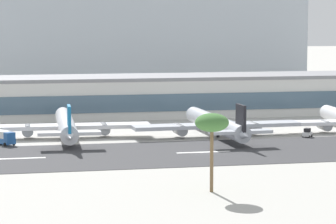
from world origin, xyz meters
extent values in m
plane|color=#B2AFA8|center=(0.00, 0.00, 0.00)|extent=(1400.00, 1400.00, 0.00)
cube|color=#38383A|center=(0.00, 1.05, 0.04)|extent=(800.00, 33.86, 0.08)
cube|color=white|center=(-39.87, 1.05, 0.09)|extent=(12.00, 1.20, 0.01)
cube|color=white|center=(0.16, 1.05, 0.09)|extent=(12.00, 1.20, 0.01)
cube|color=silver|center=(-10.21, 71.31, 5.56)|extent=(187.12, 22.84, 11.13)
cube|color=#476075|center=(-10.21, 59.73, 5.01)|extent=(181.50, 0.30, 5.01)
cube|color=gray|center=(-10.21, 71.31, 11.63)|extent=(188.99, 23.07, 1.00)
cube|color=#A8B2BC|center=(10.42, 163.05, 21.11)|extent=(144.23, 26.54, 42.23)
cylinder|color=silver|center=(-27.18, 30.39, 3.21)|extent=(5.92, 41.61, 4.15)
sphere|color=silver|center=(-26.29, 51.10, 3.21)|extent=(3.94, 3.94, 3.94)
cone|color=silver|center=(-28.07, 9.67, 3.21)|extent=(4.05, 7.62, 3.73)
cube|color=silver|center=(-27.22, 29.56, 2.80)|extent=(41.40, 7.97, 0.91)
cylinder|color=gray|center=(-17.96, 29.16, 2.07)|extent=(2.94, 5.92, 2.70)
cylinder|color=gray|center=(-36.47, 29.95, 2.07)|extent=(2.94, 5.92, 2.70)
cube|color=silver|center=(-27.99, 11.33, 3.63)|extent=(14.13, 4.02, 0.73)
cube|color=#1975B2|center=(-27.99, 11.33, 6.53)|extent=(0.90, 5.62, 6.63)
cylinder|color=black|center=(-27.27, 28.31, 0.57)|extent=(0.75, 0.75, 1.14)
cylinder|color=silver|center=(9.36, 24.80, 3.19)|extent=(5.58, 41.26, 4.11)
sphere|color=silver|center=(8.63, 45.36, 3.19)|extent=(3.91, 3.91, 3.91)
cone|color=silver|center=(10.09, 4.24, 3.19)|extent=(3.96, 7.53, 3.70)
cube|color=silver|center=(9.39, 23.98, 2.78)|extent=(42.35, 7.67, 0.91)
cylinder|color=gray|center=(18.87, 24.31, 2.06)|extent=(2.88, 5.85, 2.67)
cylinder|color=gray|center=(-0.09, 23.64, 2.06)|extent=(2.88, 5.85, 2.67)
cube|color=silver|center=(10.03, 5.89, 3.60)|extent=(14.44, 3.90, 0.72)
cube|color=black|center=(10.03, 5.89, 6.48)|extent=(0.86, 5.57, 6.58)
cylinder|color=black|center=(9.43, 22.74, 0.57)|extent=(0.74, 0.74, 1.13)
sphere|color=white|center=(47.04, 44.93, 3.02)|extent=(3.70, 3.70, 3.70)
cylinder|color=gray|center=(38.14, 25.07, 1.95)|extent=(2.79, 5.57, 2.53)
cube|color=white|center=(30.99, 18.57, 0.80)|extent=(3.22, 3.51, 1.00)
cube|color=black|center=(30.99, 18.57, 1.75)|extent=(2.19, 2.30, 0.90)
cylinder|color=black|center=(32.30, 18.97, 0.30)|extent=(0.59, 0.65, 0.60)
cylinder|color=black|center=(31.03, 19.95, 0.30)|extent=(0.59, 0.65, 0.60)
cylinder|color=black|center=(30.94, 17.20, 0.30)|extent=(0.59, 0.65, 0.60)
cylinder|color=black|center=(29.67, 18.17, 0.30)|extent=(0.59, 0.65, 0.60)
cube|color=#23569E|center=(-42.17, 20.78, 1.05)|extent=(5.28, 6.34, 1.20)
cube|color=silver|center=(-42.56, 21.39, 2.45)|extent=(4.28, 4.88, 1.60)
cube|color=#23569E|center=(-41.00, 18.97, 2.40)|extent=(2.77, 2.61, 1.50)
cylinder|color=black|center=(-42.04, 18.37, 0.45)|extent=(0.72, 0.91, 0.90)
cylinder|color=black|center=(-40.02, 19.67, 0.45)|extent=(0.72, 0.91, 0.90)
cylinder|color=black|center=(-42.31, 23.20, 0.45)|extent=(0.72, 0.91, 0.90)
cylinder|color=brown|center=(-8.64, -38.82, 5.85)|extent=(0.58, 0.58, 11.70)
ellipsoid|color=#427538|center=(-8.64, -38.82, 11.70)|extent=(5.67, 5.67, 3.12)
camera|label=1|loc=(-43.14, -167.86, 28.45)|focal=86.78mm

